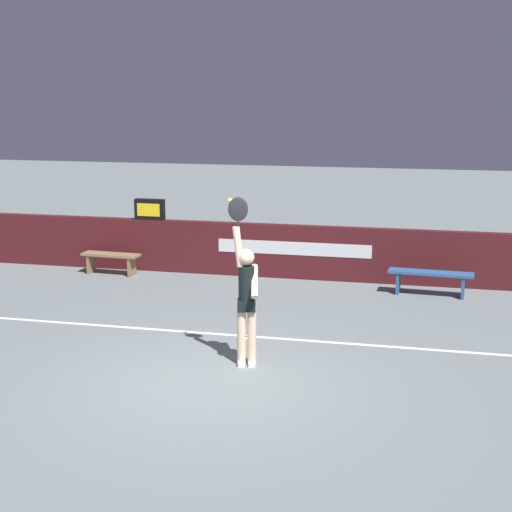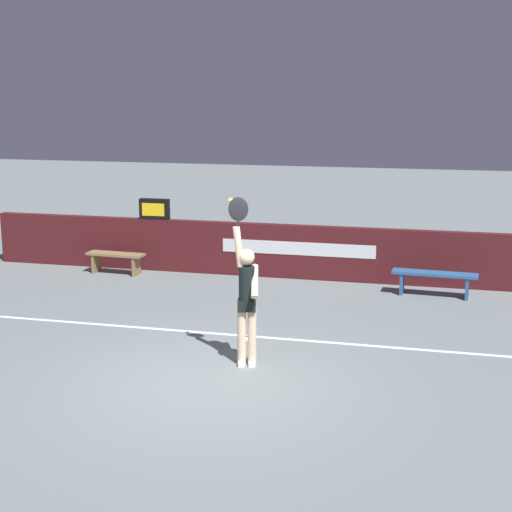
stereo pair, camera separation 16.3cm
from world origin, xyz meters
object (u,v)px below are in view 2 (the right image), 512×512
(tennis_player, at_px, (246,297))
(courtside_bench_near, at_px, (116,258))
(courtside_bench_far, at_px, (435,278))
(tennis_ball, at_px, (231,200))
(speed_display, at_px, (155,209))

(tennis_player, height_order, courtside_bench_near, tennis_player)
(courtside_bench_near, bearing_deg, courtside_bench_far, -1.85)
(courtside_bench_near, relative_size, courtside_bench_far, 0.79)
(tennis_ball, height_order, courtside_bench_near, tennis_ball)
(courtside_bench_far, bearing_deg, tennis_ball, -122.39)
(speed_display, bearing_deg, tennis_player, -56.78)
(tennis_ball, xyz_separation_m, courtside_bench_near, (-3.92, 4.66, -2.05))
(tennis_player, bearing_deg, speed_display, 123.22)
(tennis_player, bearing_deg, tennis_ball, 171.47)
(tennis_ball, relative_size, courtside_bench_near, 0.05)
(courtside_bench_far, bearing_deg, tennis_player, -120.00)
(speed_display, bearing_deg, courtside_bench_far, -7.47)
(speed_display, relative_size, courtside_bench_far, 0.40)
(tennis_player, distance_m, tennis_ball, 1.39)
(speed_display, relative_size, tennis_ball, 9.39)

